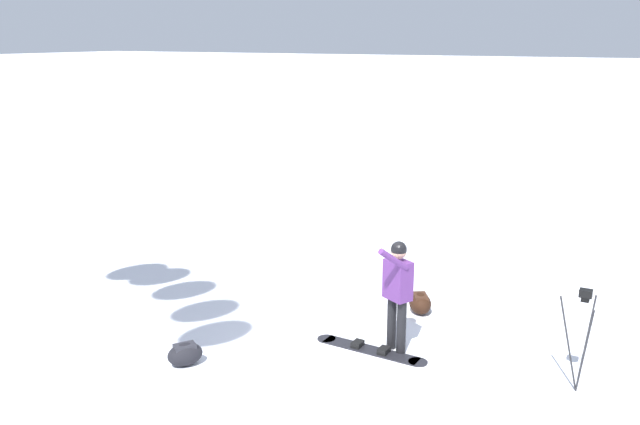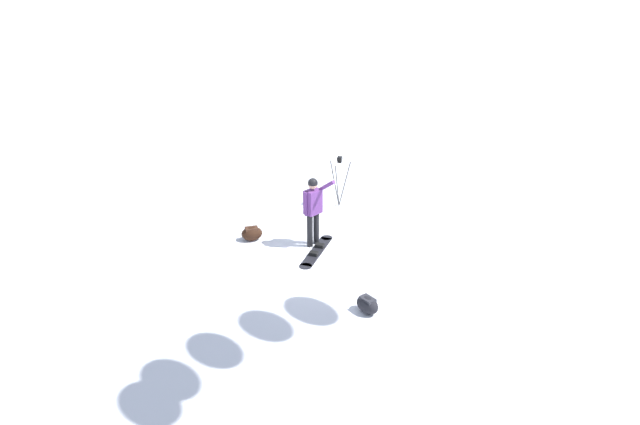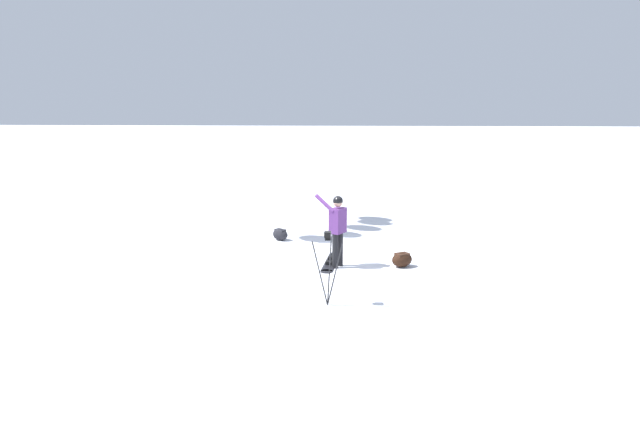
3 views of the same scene
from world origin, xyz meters
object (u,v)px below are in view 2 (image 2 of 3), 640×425
object	(u,v)px
snowboard	(317,251)
gear_bag_small	(252,233)
camera_tripod	(339,171)
snowboarder	(313,205)
gear_bag_large	(367,304)

from	to	relation	value
snowboard	gear_bag_small	size ratio (longest dim) A/B	2.87
camera_tripod	snowboarder	bearing A→B (deg)	90.28
snowboard	gear_bag_large	size ratio (longest dim) A/B	3.01
snowboarder	gear_bag_small	xyz separation A→B (m)	(1.54, 0.16, -0.87)
gear_bag_large	snowboarder	bearing A→B (deg)	-53.62
snowboard	gear_bag_small	world-z (taller)	gear_bag_small
snowboarder	gear_bag_large	world-z (taller)	snowboarder
snowboarder	camera_tripod	xyz separation A→B (m)	(0.01, -2.57, -0.03)
snowboarder	gear_bag_large	distance (m)	3.22
snowboard	gear_bag_small	xyz separation A→B (m)	(1.72, -0.17, 0.16)
camera_tripod	gear_bag_small	xyz separation A→B (m)	(1.52, 2.73, -0.84)
snowboard	camera_tripod	xyz separation A→B (m)	(0.19, -2.90, 1.00)
snowboarder	camera_tripod	distance (m)	2.57
snowboarder	snowboard	bearing A→B (deg)	118.67
camera_tripod	gear_bag_small	distance (m)	3.24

